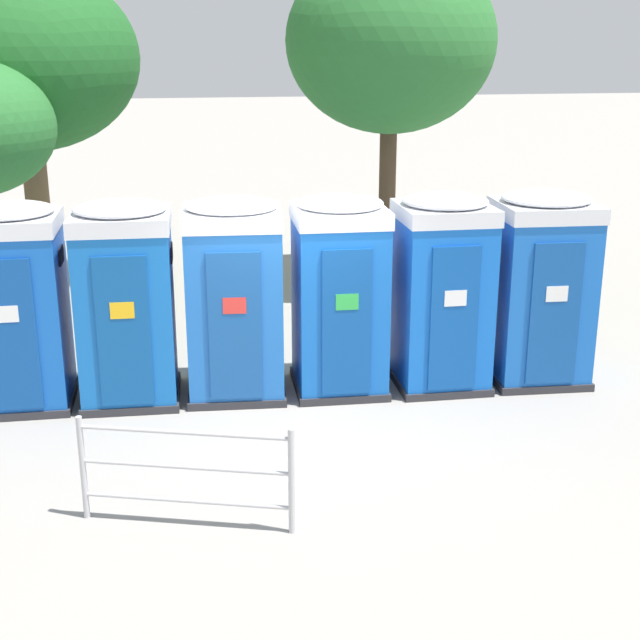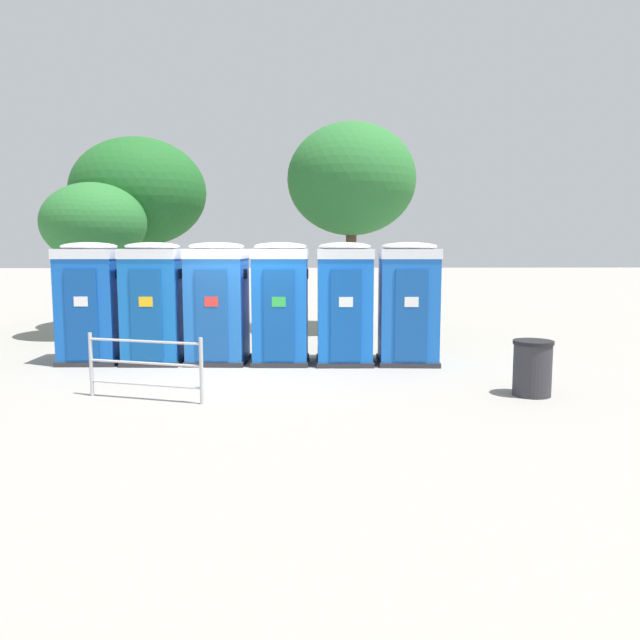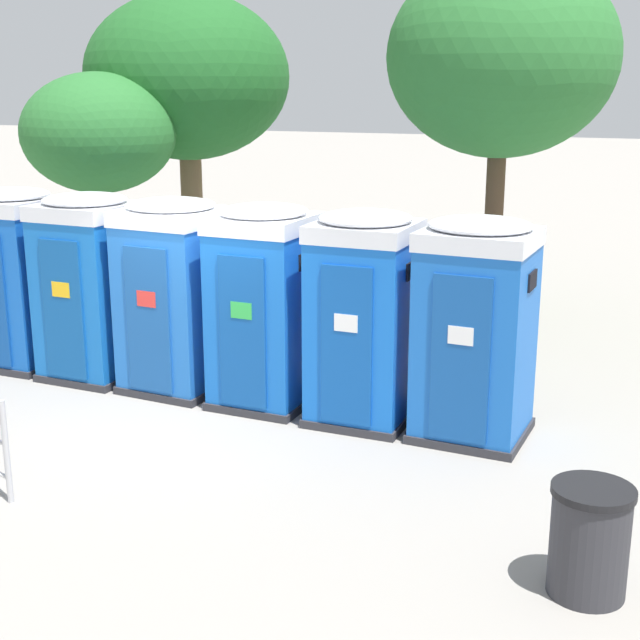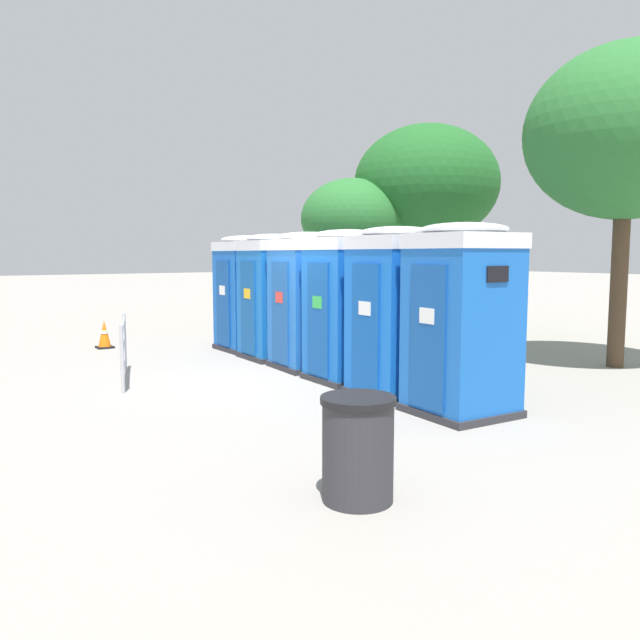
{
  "view_description": "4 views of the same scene",
  "coord_description": "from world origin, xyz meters",
  "px_view_note": "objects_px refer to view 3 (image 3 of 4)",
  "views": [
    {
      "loc": [
        -1.43,
        -10.31,
        4.41
      ],
      "look_at": [
        0.44,
        0.39,
        0.95
      ],
      "focal_mm": 50.0,
      "sensor_mm": 36.0,
      "label": 1
    },
    {
      "loc": [
        1.15,
        -12.64,
        2.45
      ],
      "look_at": [
        1.51,
        0.33,
        0.92
      ],
      "focal_mm": 35.0,
      "sensor_mm": 36.0,
      "label": 2
    },
    {
      "loc": [
        5.3,
        -9.3,
        3.96
      ],
      "look_at": [
        1.46,
        0.33,
        1.18
      ],
      "focal_mm": 50.0,
      "sensor_mm": 36.0,
      "label": 3
    },
    {
      "loc": [
        9.07,
        -5.84,
        2.13
      ],
      "look_at": [
        -0.17,
        0.42,
        0.95
      ],
      "focal_mm": 35.0,
      "sensor_mm": 36.0,
      "label": 4
    }
  ],
  "objects_px": {
    "portapotty_3": "(264,305)",
    "trash_can": "(589,540)",
    "portapotty_2": "(174,294)",
    "portapotty_4": "(364,317)",
    "portapotty_0": "(15,277)",
    "street_tree_1": "(502,58)",
    "street_tree_2": "(187,78)",
    "portapotty_1": "(90,286)",
    "portapotty_5": "(475,328)",
    "street_tree_0": "(99,135)"
  },
  "relations": [
    {
      "from": "portapotty_1",
      "to": "portapotty_5",
      "type": "bearing_deg",
      "value": -2.29
    },
    {
      "from": "portapotty_5",
      "to": "street_tree_2",
      "type": "bearing_deg",
      "value": 139.38
    },
    {
      "from": "street_tree_0",
      "to": "trash_can",
      "type": "distance_m",
      "value": 11.95
    },
    {
      "from": "street_tree_1",
      "to": "street_tree_2",
      "type": "relative_size",
      "value": 1.05
    },
    {
      "from": "portapotty_2",
      "to": "street_tree_2",
      "type": "relative_size",
      "value": 0.45
    },
    {
      "from": "portapotty_0",
      "to": "portapotty_5",
      "type": "xyz_separation_m",
      "value": [
        6.67,
        -0.29,
        -0.0
      ]
    },
    {
      "from": "portapotty_1",
      "to": "portapotty_2",
      "type": "height_order",
      "value": "same"
    },
    {
      "from": "portapotty_3",
      "to": "street_tree_2",
      "type": "bearing_deg",
      "value": 126.46
    },
    {
      "from": "trash_can",
      "to": "portapotty_3",
      "type": "bearing_deg",
      "value": 144.45
    },
    {
      "from": "portapotty_3",
      "to": "portapotty_5",
      "type": "relative_size",
      "value": 1.0
    },
    {
      "from": "street_tree_0",
      "to": "street_tree_2",
      "type": "xyz_separation_m",
      "value": [
        0.7,
        2.01,
        0.99
      ]
    },
    {
      "from": "portapotty_0",
      "to": "portapotty_1",
      "type": "xyz_separation_m",
      "value": [
        1.33,
        -0.08,
        0.0
      ]
    },
    {
      "from": "portapotty_4",
      "to": "portapotty_5",
      "type": "height_order",
      "value": "same"
    },
    {
      "from": "portapotty_2",
      "to": "trash_can",
      "type": "distance_m",
      "value": 6.43
    },
    {
      "from": "portapotty_4",
      "to": "street_tree_2",
      "type": "height_order",
      "value": "street_tree_2"
    },
    {
      "from": "portapotty_5",
      "to": "trash_can",
      "type": "bearing_deg",
      "value": -61.72
    },
    {
      "from": "portapotty_0",
      "to": "street_tree_1",
      "type": "bearing_deg",
      "value": 39.13
    },
    {
      "from": "portapotty_0",
      "to": "trash_can",
      "type": "relative_size",
      "value": 2.77
    },
    {
      "from": "street_tree_1",
      "to": "portapotty_4",
      "type": "bearing_deg",
      "value": -95.96
    },
    {
      "from": "portapotty_1",
      "to": "street_tree_0",
      "type": "height_order",
      "value": "street_tree_0"
    },
    {
      "from": "street_tree_2",
      "to": "trash_can",
      "type": "height_order",
      "value": "street_tree_2"
    },
    {
      "from": "street_tree_0",
      "to": "trash_can",
      "type": "bearing_deg",
      "value": -36.76
    },
    {
      "from": "portapotty_0",
      "to": "street_tree_0",
      "type": "distance_m",
      "value": 4.3
    },
    {
      "from": "portapotty_0",
      "to": "portapotty_5",
      "type": "bearing_deg",
      "value": -2.53
    },
    {
      "from": "portapotty_5",
      "to": "portapotty_3",
      "type": "bearing_deg",
      "value": 177.77
    },
    {
      "from": "portapotty_4",
      "to": "street_tree_2",
      "type": "distance_m",
      "value": 8.77
    },
    {
      "from": "street_tree_1",
      "to": "street_tree_2",
      "type": "bearing_deg",
      "value": 170.86
    },
    {
      "from": "street_tree_1",
      "to": "trash_can",
      "type": "xyz_separation_m",
      "value": [
        2.38,
        -7.99,
        -3.86
      ]
    },
    {
      "from": "portapotty_1",
      "to": "portapotty_3",
      "type": "xyz_separation_m",
      "value": [
        2.67,
        -0.11,
        0.0
      ]
    },
    {
      "from": "trash_can",
      "to": "street_tree_2",
      "type": "bearing_deg",
      "value": 133.87
    },
    {
      "from": "portapotty_3",
      "to": "street_tree_0",
      "type": "distance_m",
      "value": 6.7
    },
    {
      "from": "portapotty_1",
      "to": "portapotty_5",
      "type": "xyz_separation_m",
      "value": [
        5.33,
        -0.21,
        -0.0
      ]
    },
    {
      "from": "portapotty_1",
      "to": "portapotty_2",
      "type": "distance_m",
      "value": 1.33
    },
    {
      "from": "street_tree_0",
      "to": "street_tree_2",
      "type": "distance_m",
      "value": 2.35
    },
    {
      "from": "portapotty_3",
      "to": "street_tree_1",
      "type": "bearing_deg",
      "value": 69.45
    },
    {
      "from": "portapotty_5",
      "to": "portapotty_2",
      "type": "bearing_deg",
      "value": 177.42
    },
    {
      "from": "portapotty_5",
      "to": "street_tree_0",
      "type": "height_order",
      "value": "street_tree_0"
    },
    {
      "from": "portapotty_0",
      "to": "portapotty_3",
      "type": "relative_size",
      "value": 1.0
    },
    {
      "from": "portapotty_1",
      "to": "portapotty_3",
      "type": "relative_size",
      "value": 1.0
    },
    {
      "from": "portapotty_1",
      "to": "street_tree_1",
      "type": "xyz_separation_m",
      "value": [
        4.52,
        4.85,
        3.04
      ]
    },
    {
      "from": "portapotty_5",
      "to": "street_tree_1",
      "type": "xyz_separation_m",
      "value": [
        -0.81,
        5.06,
        3.04
      ]
    },
    {
      "from": "portapotty_0",
      "to": "portapotty_1",
      "type": "bearing_deg",
      "value": -3.48
    },
    {
      "from": "portapotty_1",
      "to": "portapotty_3",
      "type": "bearing_deg",
      "value": -2.36
    },
    {
      "from": "portapotty_1",
      "to": "street_tree_0",
      "type": "xyz_separation_m",
      "value": [
        -2.44,
        3.84,
        1.76
      ]
    },
    {
      "from": "portapotty_2",
      "to": "portapotty_4",
      "type": "xyz_separation_m",
      "value": [
        2.67,
        -0.15,
        0.0
      ]
    },
    {
      "from": "portapotty_0",
      "to": "portapotty_4",
      "type": "height_order",
      "value": "same"
    },
    {
      "from": "portapotty_1",
      "to": "portapotty_5",
      "type": "distance_m",
      "value": 5.34
    },
    {
      "from": "portapotty_3",
      "to": "trash_can",
      "type": "xyz_separation_m",
      "value": [
        4.24,
        -3.03,
        -0.82
      ]
    },
    {
      "from": "portapotty_3",
      "to": "street_tree_0",
      "type": "height_order",
      "value": "street_tree_0"
    },
    {
      "from": "portapotty_2",
      "to": "street_tree_1",
      "type": "relative_size",
      "value": 0.43
    }
  ]
}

